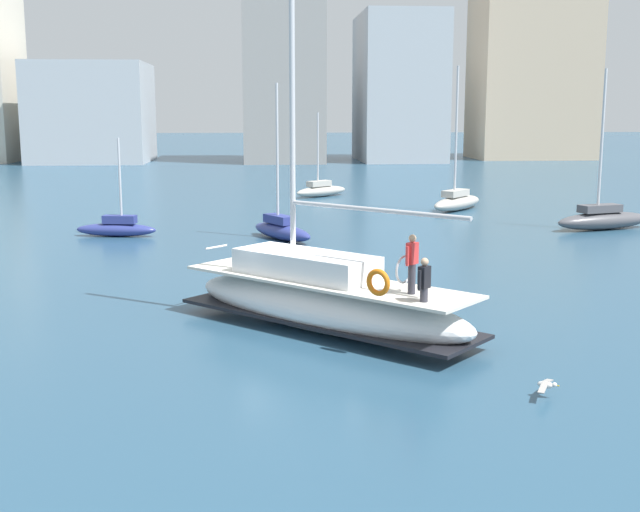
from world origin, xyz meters
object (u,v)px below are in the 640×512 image
object	(u,v)px
moored_sloop_near	(117,228)
moored_cutter_left	(281,229)
main_sailboat	(323,299)
moored_sloop_far	(457,201)
moored_cutter_right	(603,218)
seagull	(546,385)
moored_ketch_distant	(321,190)

from	to	relation	value
moored_sloop_near	moored_cutter_left	bearing A→B (deg)	-10.93
main_sailboat	moored_sloop_far	size ratio (longest dim) A/B	1.43
moored_sloop_far	moored_cutter_left	bearing A→B (deg)	-136.35
moored_cutter_left	moored_cutter_right	world-z (taller)	moored_cutter_right
seagull	moored_sloop_far	bearing A→B (deg)	79.56
main_sailboat	moored_cutter_right	world-z (taller)	main_sailboat
moored_sloop_far	moored_cutter_right	bearing A→B (deg)	-57.03
seagull	moored_sloop_near	bearing A→B (deg)	118.92
moored_ketch_distant	seagull	size ratio (longest dim) A/B	6.54
moored_sloop_far	seagull	size ratio (longest dim) A/B	9.60
moored_cutter_right	moored_sloop_far	bearing A→B (deg)	122.97
main_sailboat	moored_sloop_far	bearing A→B (deg)	68.88
moored_cutter_left	moored_cutter_right	size ratio (longest dim) A/B	0.90
main_sailboat	moored_cutter_left	bearing A→B (deg)	92.49
moored_sloop_near	moored_cutter_right	bearing A→B (deg)	1.05
seagull	main_sailboat	bearing A→B (deg)	126.82
main_sailboat	seagull	bearing A→B (deg)	-53.18
moored_cutter_left	moored_ketch_distant	size ratio (longest dim) A/B	1.24
moored_sloop_far	moored_ketch_distant	distance (m)	11.80
moored_cutter_right	moored_ketch_distant	distance (m)	22.16
moored_sloop_far	moored_cutter_right	world-z (taller)	moored_sloop_far
moored_cutter_right	moored_ketch_distant	bearing A→B (deg)	127.66
moored_cutter_right	moored_cutter_left	bearing A→B (deg)	-173.16
moored_ketch_distant	moored_cutter_left	bearing A→B (deg)	-99.93
seagull	moored_cutter_right	bearing A→B (deg)	64.32
moored_sloop_far	moored_cutter_left	size ratio (longest dim) A/B	1.18
moored_cutter_left	moored_cutter_right	distance (m)	17.09
moored_cutter_left	seagull	xyz separation A→B (m)	(5.16, -22.52, -0.24)
main_sailboat	moored_cutter_right	bearing A→B (deg)	48.91
moored_cutter_right	moored_sloop_near	bearing A→B (deg)	-178.95
moored_ketch_distant	seagull	xyz separation A→B (m)	(1.73, -42.09, -0.20)
main_sailboat	moored_ketch_distant	bearing A→B (deg)	85.72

